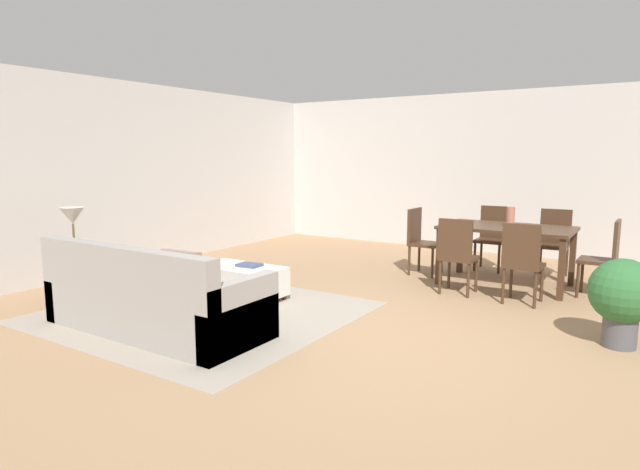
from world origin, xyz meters
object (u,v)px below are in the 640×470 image
(dining_table, at_px, (507,234))
(vase_centerpiece, at_px, (510,217))
(dining_chair_near_left, at_px, (457,252))
(book_on_ottoman, at_px, (249,265))
(dining_chair_near_right, at_px, (522,259))
(side_table, at_px, (76,265))
(couch, at_px, (152,301))
(dining_chair_head_west, at_px, (420,237))
(table_lamp, at_px, (73,218))
(dining_chair_far_right, at_px, (554,239))
(ottoman_table, at_px, (241,280))
(dining_chair_far_left, at_px, (492,234))
(dining_chair_head_east, at_px, (606,254))
(potted_plant, at_px, (623,295))

(dining_table, xyz_separation_m, vase_centerpiece, (0.03, 0.02, 0.22))
(dining_chair_near_left, height_order, book_on_ottoman, dining_chair_near_left)
(dining_chair_near_right, bearing_deg, side_table, -147.00)
(dining_chair_near_left, distance_m, dining_chair_near_right, 0.75)
(couch, bearing_deg, dining_chair_head_west, 72.44)
(dining_table, relative_size, dining_chair_head_west, 1.71)
(dining_chair_near_right, bearing_deg, dining_table, 114.53)
(table_lamp, xyz_separation_m, dining_chair_far_right, (4.18, 4.41, -0.46))
(dining_chair_near_left, bearing_deg, ottoman_table, -143.11)
(dining_table, distance_m, dining_chair_far_left, 0.98)
(dining_chair_head_east, bearing_deg, dining_chair_far_right, 128.47)
(couch, distance_m, potted_plant, 4.22)
(side_table, bearing_deg, table_lamp, -90.00)
(side_table, relative_size, table_lamp, 1.08)
(dining_chair_head_east, height_order, vase_centerpiece, vase_centerpiece)
(couch, bearing_deg, vase_centerpiece, 57.32)
(dining_chair_head_east, height_order, potted_plant, dining_chair_head_east)
(dining_table, height_order, potted_plant, potted_plant)
(couch, distance_m, dining_chair_near_right, 3.94)
(table_lamp, distance_m, dining_chair_near_left, 4.38)
(dining_table, bearing_deg, vase_centerpiece, 28.85)
(table_lamp, height_order, dining_chair_head_west, table_lamp)
(dining_table, bearing_deg, dining_chair_near_right, -65.47)
(dining_chair_near_right, bearing_deg, couch, -133.84)
(side_table, height_order, book_on_ottoman, side_table)
(dining_table, height_order, book_on_ottoman, dining_table)
(couch, relative_size, ottoman_table, 2.19)
(side_table, height_order, dining_chair_far_right, dining_chair_far_right)
(dining_chair_near_right, height_order, potted_plant, dining_chair_near_right)
(table_lamp, height_order, dining_chair_head_east, table_lamp)
(side_table, distance_m, dining_chair_near_left, 4.35)
(ottoman_table, xyz_separation_m, book_on_ottoman, (0.10, 0.05, 0.18))
(ottoman_table, relative_size, table_lamp, 1.95)
(side_table, relative_size, book_on_ottoman, 2.18)
(ottoman_table, relative_size, dining_table, 0.65)
(dining_table, relative_size, dining_chair_far_left, 1.71)
(potted_plant, bearing_deg, book_on_ottoman, -171.67)
(dining_chair_head_west, relative_size, vase_centerpiece, 3.70)
(dining_chair_far_right, distance_m, dining_chair_head_east, 1.14)
(dining_chair_head_east, xyz_separation_m, dining_chair_head_west, (-2.30, 0.04, 0.00))
(potted_plant, bearing_deg, dining_chair_near_left, 152.12)
(dining_chair_head_east, relative_size, book_on_ottoman, 3.54)
(couch, relative_size, dining_chair_near_left, 2.44)
(ottoman_table, xyz_separation_m, side_table, (-1.35, -1.19, 0.23))
(dining_table, relative_size, potted_plant, 2.02)
(side_table, relative_size, dining_table, 0.36)
(dining_chair_head_west, relative_size, potted_plant, 1.18)
(couch, relative_size, book_on_ottoman, 8.63)
(dining_chair_far_right, relative_size, book_on_ottoman, 3.54)
(ottoman_table, xyz_separation_m, vase_centerpiece, (2.44, 2.36, 0.66))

